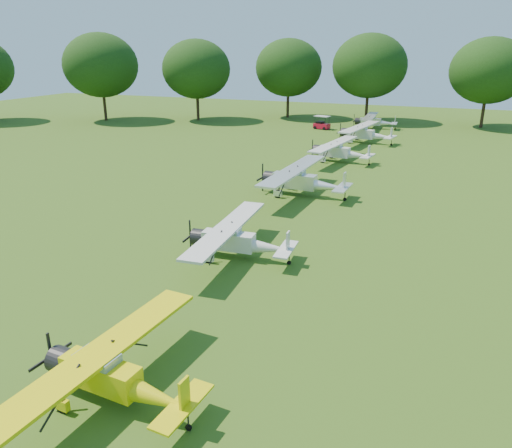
{
  "coord_description": "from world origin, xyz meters",
  "views": [
    {
      "loc": [
        10.32,
        -22.14,
        10.92
      ],
      "look_at": [
        0.66,
        2.7,
        1.4
      ],
      "focal_mm": 35.0,
      "sensor_mm": 36.0,
      "label": 1
    }
  ],
  "objects": [
    {
      "name": "ground",
      "position": [
        0.0,
        0.0,
        0.0
      ],
      "size": [
        160.0,
        160.0,
        0.0
      ],
      "primitive_type": "plane",
      "color": "#2A5515",
      "rests_on": "ground"
    },
    {
      "name": "tree_belt",
      "position": [
        3.57,
        0.16,
        8.03
      ],
      "size": [
        137.36,
        130.27,
        14.52
      ],
      "color": "black",
      "rests_on": "ground"
    },
    {
      "name": "aircraft_2",
      "position": [
        1.18,
        -11.38,
        1.07
      ],
      "size": [
        5.87,
        9.35,
        1.84
      ],
      "rotation": [
        0.0,
        0.0,
        -0.09
      ],
      "color": "yellow",
      "rests_on": "ground"
    },
    {
      "name": "aircraft_3",
      "position": [
        0.24,
        0.86,
        1.1
      ],
      "size": [
        6.01,
        9.57,
        1.88
      ],
      "rotation": [
        0.0,
        0.0,
        0.06
      ],
      "color": "silver",
      "rests_on": "ground"
    },
    {
      "name": "aircraft_4",
      "position": [
        0.08,
        13.75,
        1.3
      ],
      "size": [
        7.08,
        11.28,
        2.22
      ],
      "rotation": [
        0.0,
        0.0,
        -0.05
      ],
      "color": "white",
      "rests_on": "ground"
    },
    {
      "name": "aircraft_5",
      "position": [
        0.23,
        26.62,
        1.16
      ],
      "size": [
        6.39,
        10.13,
        1.99
      ],
      "rotation": [
        0.0,
        0.0,
        -0.15
      ],
      "color": "silver",
      "rests_on": "ground"
    },
    {
      "name": "aircraft_6",
      "position": [
        0.79,
        38.04,
        1.23
      ],
      "size": [
        6.79,
        10.75,
        2.11
      ],
      "rotation": [
        0.0,
        0.0,
        -0.16
      ],
      "color": "silver",
      "rests_on": "ground"
    },
    {
      "name": "aircraft_7",
      "position": [
        0.13,
        49.55,
        1.1
      ],
      "size": [
        6.03,
        9.58,
        1.89
      ],
      "rotation": [
        0.0,
        0.0,
        0.04
      ],
      "color": "white",
      "rests_on": "ground"
    },
    {
      "name": "golf_cart",
      "position": [
        -6.57,
        46.52,
        0.61
      ],
      "size": [
        2.38,
        1.8,
        1.82
      ],
      "rotation": [
        0.0,
        0.0,
        -0.27
      ],
      "color": "red",
      "rests_on": "ground"
    }
  ]
}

